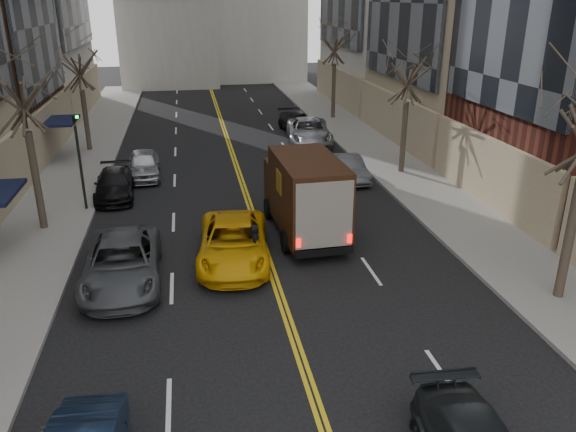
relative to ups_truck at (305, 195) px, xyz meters
name	(u,v)px	position (x,y,z in m)	size (l,w,h in m)	color
sidewalk_left	(70,179)	(-10.84, 9.26, -1.61)	(4.00, 66.00, 0.15)	slate
sidewalk_right	(392,162)	(7.16, 9.26, -1.61)	(4.00, 66.00, 0.15)	slate
tree_lf_mid	(17,69)	(-10.64, 2.26, 4.91)	(3.20, 3.20, 8.91)	#382D23
tree_lf_far	(77,53)	(-10.64, 15.26, 4.34)	(3.20, 3.20, 8.12)	#382D23
tree_rt_mid	(410,58)	(6.96, 7.26, 4.48)	(3.20, 3.20, 8.32)	#382D23
tree_rt_far	(335,30)	(6.96, 22.26, 5.06)	(3.20, 3.20, 9.11)	#382D23
traffic_signal	(79,151)	(-9.23, 4.26, 1.13)	(0.29, 0.26, 4.70)	black
ups_truck	(305,195)	(0.00, 0.00, 0.00)	(2.69, 6.19, 3.34)	black
taxi	(233,242)	(-3.08, -2.05, -0.93)	(2.50, 5.43, 1.51)	#DD9D09
pedestrian	(256,246)	(-2.34, -2.70, -0.85)	(0.61, 0.40, 1.66)	black
parked_lf_c	(122,263)	(-6.94, -3.09, -0.93)	(2.51, 5.44, 1.51)	#44464A
parked_lf_d	(115,184)	(-8.14, 6.11, -1.04)	(1.80, 4.43, 1.28)	black
parked_lf_e	(143,164)	(-6.94, 9.13, -0.96)	(1.71, 4.24, 1.44)	#A6A9AE
parked_rt_a	(349,168)	(3.82, 6.74, -1.05)	(1.35, 3.88, 1.28)	#45474B
parked_rt_b	(309,132)	(3.37, 14.72, -0.86)	(2.73, 5.93, 1.65)	#989CA0
parked_rt_c	(297,123)	(3.26, 18.30, -1.00)	(1.93, 4.74, 1.38)	black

